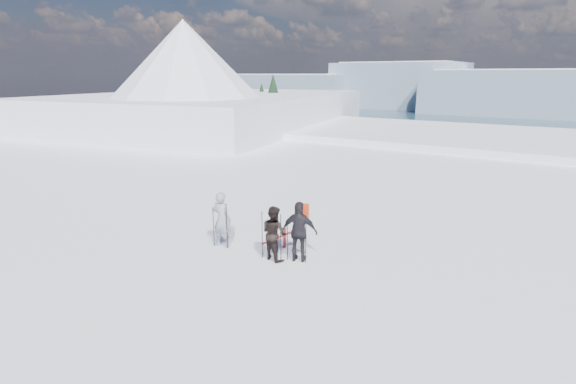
% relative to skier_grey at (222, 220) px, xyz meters
% --- Properties ---
extents(lake_basin, '(820.00, 820.00, 71.62)m').
position_rel_skier_grey_xyz_m(lake_basin, '(4.07, 27.71, -7.34)').
color(lake_basin, white).
rests_on(lake_basin, ground).
extents(near_ridge, '(31.37, 35.68, 25.62)m').
position_rel_skier_grey_xyz_m(near_ridge, '(-22.49, 27.05, -4.32)').
color(near_ridge, white).
rests_on(near_ridge, ground).
extents(skier_grey, '(0.65, 0.46, 1.68)m').
position_rel_skier_grey_xyz_m(skier_grey, '(0.00, 0.00, 0.00)').
color(skier_grey, gray).
rests_on(skier_grey, ground).
extents(skier_dark, '(0.87, 0.75, 1.53)m').
position_rel_skier_grey_xyz_m(skier_dark, '(1.83, 0.04, -0.07)').
color(skier_dark, black).
rests_on(skier_dark, ground).
extents(skier_pack, '(1.07, 0.69, 1.69)m').
position_rel_skier_grey_xyz_m(skier_pack, '(2.49, 0.31, 0.01)').
color(skier_pack, black).
rests_on(skier_pack, ground).
extents(backpack, '(0.41, 0.30, 0.51)m').
position_rel_skier_grey_xyz_m(backpack, '(2.41, 0.55, 1.11)').
color(backpack, red).
rests_on(backpack, skier_pack).
extents(ski_poles, '(2.96, 0.44, 1.36)m').
position_rel_skier_grey_xyz_m(ski_poles, '(1.41, 0.04, -0.20)').
color(ski_poles, black).
rests_on(ski_poles, ground).
extents(skis_loose, '(1.01, 1.70, 0.03)m').
position_rel_skier_grey_xyz_m(skis_loose, '(1.10, 1.60, -0.83)').
color(skis_loose, black).
rests_on(skis_loose, ground).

